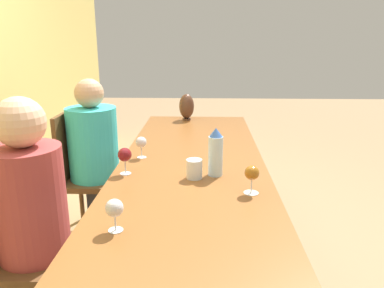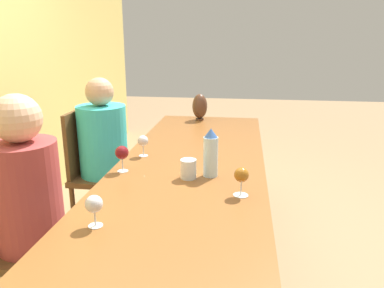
{
  "view_description": "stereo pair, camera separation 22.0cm",
  "coord_description": "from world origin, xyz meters",
  "px_view_note": "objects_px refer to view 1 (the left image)",
  "views": [
    {
      "loc": [
        -2.04,
        -0.07,
        1.47
      ],
      "look_at": [
        0.08,
        0.0,
        0.85
      ],
      "focal_mm": 35.0,
      "sensor_mm": 36.0,
      "label": 1
    },
    {
      "loc": [
        -2.02,
        -0.29,
        1.47
      ],
      "look_at": [
        0.08,
        0.0,
        0.85
      ],
      "focal_mm": 35.0,
      "sensor_mm": 36.0,
      "label": 2
    }
  ],
  "objects_px": {
    "vase": "(187,107)",
    "wine_glass_3": "(114,209)",
    "water_tumbler": "(194,169)",
    "wine_glass_0": "(141,143)",
    "water_bottle": "(216,153)",
    "wine_glass_1": "(125,155)",
    "person_far": "(96,155)",
    "chair_far": "(85,171)",
    "person_near": "(34,214)",
    "chair_near": "(21,244)",
    "wine_glass_2": "(252,174)"
  },
  "relations": [
    {
      "from": "vase",
      "to": "wine_glass_3",
      "type": "xyz_separation_m",
      "value": [
        -1.95,
        0.18,
        -0.03
      ]
    },
    {
      "from": "water_tumbler",
      "to": "wine_glass_0",
      "type": "relative_size",
      "value": 0.77
    },
    {
      "from": "water_bottle",
      "to": "wine_glass_3",
      "type": "xyz_separation_m",
      "value": [
        -0.61,
        0.39,
        -0.03
      ]
    },
    {
      "from": "water_bottle",
      "to": "wine_glass_1",
      "type": "bearing_deg",
      "value": 89.92
    },
    {
      "from": "wine_glass_1",
      "to": "vase",
      "type": "bearing_deg",
      "value": -11.08
    },
    {
      "from": "wine_glass_0",
      "to": "person_far",
      "type": "height_order",
      "value": "person_far"
    },
    {
      "from": "wine_glass_3",
      "to": "chair_far",
      "type": "height_order",
      "value": "chair_far"
    },
    {
      "from": "chair_far",
      "to": "water_tumbler",
      "type": "bearing_deg",
      "value": -132.46
    },
    {
      "from": "wine_glass_3",
      "to": "wine_glass_1",
      "type": "bearing_deg",
      "value": 8.21
    },
    {
      "from": "vase",
      "to": "wine_glass_1",
      "type": "distance_m",
      "value": 1.37
    },
    {
      "from": "water_bottle",
      "to": "vase",
      "type": "xyz_separation_m",
      "value": [
        1.34,
        0.22,
        -0.01
      ]
    },
    {
      "from": "water_tumbler",
      "to": "person_near",
      "type": "distance_m",
      "value": 0.8
    },
    {
      "from": "wine_glass_1",
      "to": "chair_far",
      "type": "distance_m",
      "value": 0.93
    },
    {
      "from": "water_bottle",
      "to": "wine_glass_3",
      "type": "bearing_deg",
      "value": 146.99
    },
    {
      "from": "wine_glass_1",
      "to": "chair_near",
      "type": "xyz_separation_m",
      "value": [
        -0.3,
        0.46,
        -0.36
      ]
    },
    {
      "from": "wine_glass_3",
      "to": "chair_far",
      "type": "bearing_deg",
      "value": 22.65
    },
    {
      "from": "water_tumbler",
      "to": "chair_near",
      "type": "distance_m",
      "value": 0.92
    },
    {
      "from": "water_tumbler",
      "to": "chair_far",
      "type": "bearing_deg",
      "value": 47.54
    },
    {
      "from": "water_tumbler",
      "to": "wine_glass_3",
      "type": "relative_size",
      "value": 0.78
    },
    {
      "from": "water_bottle",
      "to": "water_tumbler",
      "type": "relative_size",
      "value": 2.56
    },
    {
      "from": "water_tumbler",
      "to": "chair_near",
      "type": "bearing_deg",
      "value": 106.67
    },
    {
      "from": "vase",
      "to": "water_tumbler",
      "type": "bearing_deg",
      "value": -175.57
    },
    {
      "from": "vase",
      "to": "chair_near",
      "type": "bearing_deg",
      "value": 156.13
    },
    {
      "from": "water_tumbler",
      "to": "wine_glass_3",
      "type": "xyz_separation_m",
      "value": [
        -0.56,
        0.28,
        0.04
      ]
    },
    {
      "from": "water_bottle",
      "to": "wine_glass_0",
      "type": "bearing_deg",
      "value": 57.55
    },
    {
      "from": "wine_glass_1",
      "to": "person_near",
      "type": "distance_m",
      "value": 0.52
    },
    {
      "from": "chair_far",
      "to": "wine_glass_0",
      "type": "bearing_deg",
      "value": -130.78
    },
    {
      "from": "wine_glass_0",
      "to": "water_bottle",
      "type": "bearing_deg",
      "value": -122.45
    },
    {
      "from": "wine_glass_3",
      "to": "person_near",
      "type": "height_order",
      "value": "person_near"
    },
    {
      "from": "person_near",
      "to": "person_far",
      "type": "height_order",
      "value": "person_near"
    },
    {
      "from": "wine_glass_1",
      "to": "chair_far",
      "type": "height_order",
      "value": "chair_far"
    },
    {
      "from": "wine_glass_3",
      "to": "person_near",
      "type": "bearing_deg",
      "value": 56.52
    },
    {
      "from": "wine_glass_1",
      "to": "wine_glass_0",
      "type": "bearing_deg",
      "value": -8.38
    },
    {
      "from": "wine_glass_0",
      "to": "wine_glass_1",
      "type": "height_order",
      "value": "wine_glass_1"
    },
    {
      "from": "wine_glass_2",
      "to": "chair_far",
      "type": "xyz_separation_m",
      "value": [
        0.95,
        1.11,
        -0.36
      ]
    },
    {
      "from": "water_bottle",
      "to": "chair_near",
      "type": "bearing_deg",
      "value": 107.54
    },
    {
      "from": "person_far",
      "to": "vase",
      "type": "bearing_deg",
      "value": -45.43
    },
    {
      "from": "vase",
      "to": "water_bottle",
      "type": "bearing_deg",
      "value": -170.78
    },
    {
      "from": "wine_glass_3",
      "to": "person_far",
      "type": "distance_m",
      "value": 1.42
    },
    {
      "from": "chair_near",
      "to": "chair_far",
      "type": "xyz_separation_m",
      "value": [
        1.01,
        0.0,
        0.0
      ]
    },
    {
      "from": "wine_glass_0",
      "to": "wine_glass_3",
      "type": "relative_size",
      "value": 1.01
    },
    {
      "from": "water_tumbler",
      "to": "chair_near",
      "type": "height_order",
      "value": "chair_near"
    },
    {
      "from": "vase",
      "to": "chair_far",
      "type": "relative_size",
      "value": 0.24
    },
    {
      "from": "water_tumbler",
      "to": "wine_glass_0",
      "type": "height_order",
      "value": "wine_glass_0"
    },
    {
      "from": "vase",
      "to": "person_far",
      "type": "distance_m",
      "value": 0.93
    },
    {
      "from": "person_near",
      "to": "wine_glass_3",
      "type": "bearing_deg",
      "value": -123.48
    },
    {
      "from": "wine_glass_3",
      "to": "chair_near",
      "type": "relative_size",
      "value": 0.14
    },
    {
      "from": "wine_glass_2",
      "to": "person_near",
      "type": "xyz_separation_m",
      "value": [
        -0.06,
        1.02,
        -0.19
      ]
    },
    {
      "from": "water_bottle",
      "to": "person_far",
      "type": "bearing_deg",
      "value": 50.12
    },
    {
      "from": "water_bottle",
      "to": "water_tumbler",
      "type": "bearing_deg",
      "value": 113.85
    }
  ]
}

